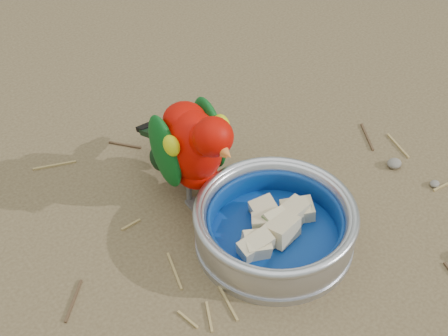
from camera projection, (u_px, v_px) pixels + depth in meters
ground at (262, 314)px, 0.83m from camera, size 60.00×60.00×0.00m
food_bowl at (274, 238)px, 0.91m from camera, size 0.21×0.21×0.02m
bowl_wall at (275, 223)px, 0.89m from camera, size 0.21×0.21×0.04m
fruit_wedges at (275, 226)px, 0.89m from camera, size 0.13×0.13×0.03m
lory_parrot at (193, 153)px, 0.92m from camera, size 0.11×0.21×0.16m
ground_debris at (224, 261)px, 0.89m from camera, size 0.90×0.80×0.01m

